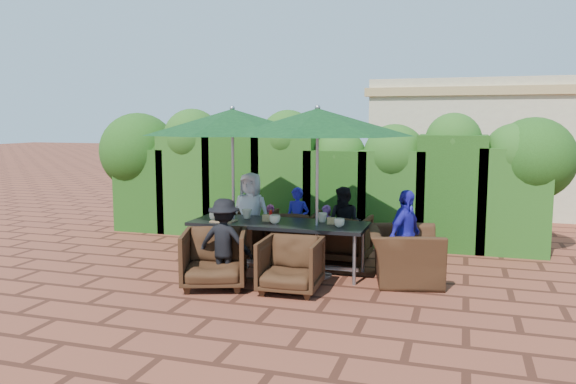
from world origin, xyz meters
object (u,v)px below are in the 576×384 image
(dining_table, at_px, (278,227))
(umbrella_right, at_px, (317,122))
(chair_far_right, at_px, (344,236))
(umbrella_left, at_px, (232,122))
(chair_far_mid, at_px, (294,231))
(chair_near_left, at_px, (214,256))
(chair_near_right, at_px, (290,262))
(chair_far_left, at_px, (252,231))
(chair_end_right, at_px, (404,247))

(dining_table, distance_m, umbrella_right, 1.65)
(dining_table, relative_size, chair_far_right, 3.20)
(umbrella_left, xyz_separation_m, chair_far_mid, (0.63, 1.06, -1.80))
(chair_near_left, distance_m, chair_near_right, 1.05)
(dining_table, distance_m, chair_near_left, 1.18)
(umbrella_right, distance_m, chair_near_right, 2.00)
(chair_far_mid, bearing_deg, chair_far_left, 7.99)
(chair_near_left, relative_size, chair_near_right, 1.09)
(chair_far_right, relative_size, chair_end_right, 0.72)
(dining_table, xyz_separation_m, umbrella_left, (-0.72, 0.00, 1.54))
(chair_far_mid, xyz_separation_m, chair_near_right, (0.55, -1.96, -0.02))
(chair_far_left, distance_m, chair_far_right, 1.58)
(chair_far_right, xyz_separation_m, chair_end_right, (1.04, -0.87, 0.08))
(umbrella_left, bearing_deg, chair_near_left, -82.30)
(chair_far_left, relative_size, chair_far_mid, 0.95)
(chair_far_mid, height_order, chair_near_left, chair_near_left)
(umbrella_left, bearing_deg, chair_end_right, 1.25)
(chair_near_right, relative_size, chair_end_right, 0.70)
(chair_far_left, height_order, chair_far_right, chair_far_right)
(chair_end_right, bearing_deg, umbrella_right, 84.44)
(umbrella_left, xyz_separation_m, umbrella_right, (1.32, -0.08, 0.00))
(chair_near_left, height_order, chair_end_right, chair_end_right)
(umbrella_right, relative_size, chair_end_right, 2.38)
(umbrella_left, bearing_deg, chair_near_right, -37.38)
(chair_far_mid, bearing_deg, dining_table, 90.34)
(dining_table, xyz_separation_m, chair_far_left, (-0.78, 0.91, -0.28))
(chair_far_mid, xyz_separation_m, chair_far_right, (0.88, -0.14, -0.00))
(chair_far_left, xyz_separation_m, chair_far_mid, (0.69, 0.15, 0.02))
(chair_far_left, distance_m, chair_end_right, 2.75)
(umbrella_left, relative_size, umbrella_right, 1.00)
(chair_end_right, bearing_deg, chair_far_right, 38.42)
(chair_near_left, bearing_deg, chair_far_left, 76.72)
(umbrella_right, relative_size, chair_far_left, 3.43)
(umbrella_left, distance_m, chair_far_mid, 2.18)
(umbrella_right, xyz_separation_m, chair_far_mid, (-0.69, 1.14, -1.80))
(umbrella_left, relative_size, chair_far_left, 3.43)
(chair_far_right, height_order, chair_near_right, chair_far_right)
(umbrella_right, relative_size, chair_near_left, 3.12)
(chair_near_left, height_order, chair_near_right, chair_near_left)
(umbrella_left, relative_size, chair_far_right, 3.29)
(chair_far_mid, height_order, chair_near_right, chair_far_mid)
(chair_far_left, distance_m, chair_near_left, 1.92)
(umbrella_right, xyz_separation_m, chair_near_right, (-0.14, -0.83, -1.82))
(chair_far_right, bearing_deg, umbrella_right, 82.30)
(chair_far_left, relative_size, chair_far_right, 0.96)
(chair_far_mid, distance_m, chair_near_left, 2.12)
(chair_near_left, bearing_deg, umbrella_left, 78.47)
(umbrella_right, bearing_deg, dining_table, 172.86)
(chair_near_right, bearing_deg, chair_end_right, 32.72)
(chair_far_left, height_order, chair_far_mid, chair_far_mid)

